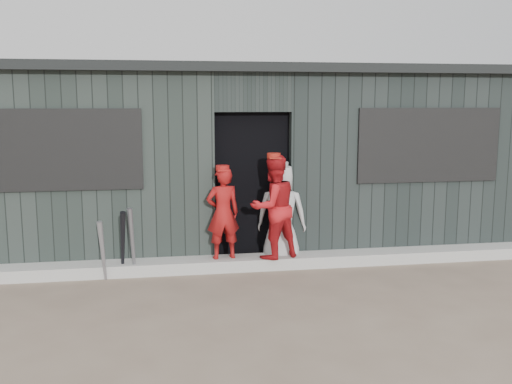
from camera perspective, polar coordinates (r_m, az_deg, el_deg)
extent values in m
plane|color=#6D5B4B|center=(5.76, 2.99, -12.70)|extent=(80.00, 80.00, 0.00)
cube|color=#A4A39E|center=(7.43, -0.03, -7.04)|extent=(8.00, 0.36, 0.15)
cone|color=gray|center=(7.05, -15.09, -5.72)|extent=(0.12, 0.20, 0.75)
cone|color=slate|center=(7.13, -12.26, -4.94)|extent=(0.12, 0.20, 0.87)
cone|color=black|center=(7.14, -13.18, -5.06)|extent=(0.12, 0.31, 0.84)
imported|color=maroon|center=(7.22, -3.32, -2.13)|extent=(0.46, 0.34, 1.17)
imported|color=red|center=(7.23, 1.76, -1.50)|extent=(0.78, 0.70, 1.32)
imported|color=#BABABA|center=(7.53, 2.57, -2.20)|extent=(0.74, 0.57, 1.33)
cube|color=black|center=(8.85, -1.80, 2.98)|extent=(7.60, 2.70, 2.20)
cube|color=#2A322F|center=(7.46, -17.73, 1.81)|extent=(3.50, 0.20, 2.50)
cube|color=#252B2A|center=(8.13, 15.51, 2.47)|extent=(3.50, 0.20, 2.50)
cube|color=#252C2A|center=(7.42, -0.38, 9.95)|extent=(1.00, 0.20, 0.50)
cube|color=#2C3432|center=(10.12, 20.69, 3.45)|extent=(0.20, 3.00, 2.50)
cube|color=#2C3432|center=(10.23, -2.84, 4.07)|extent=(8.00, 0.20, 2.50)
cube|color=black|center=(8.81, -1.84, 11.81)|extent=(8.30, 3.30, 0.12)
cube|color=black|center=(7.33, -19.13, 3.99)|extent=(2.00, 0.04, 1.00)
cube|color=black|center=(8.06, 16.93, 4.50)|extent=(2.00, 0.04, 1.00)
cube|color=black|center=(7.97, -1.89, 3.40)|extent=(0.25, 0.25, 1.00)
cube|color=black|center=(7.99, -0.30, 3.06)|extent=(0.22, 0.18, 0.90)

